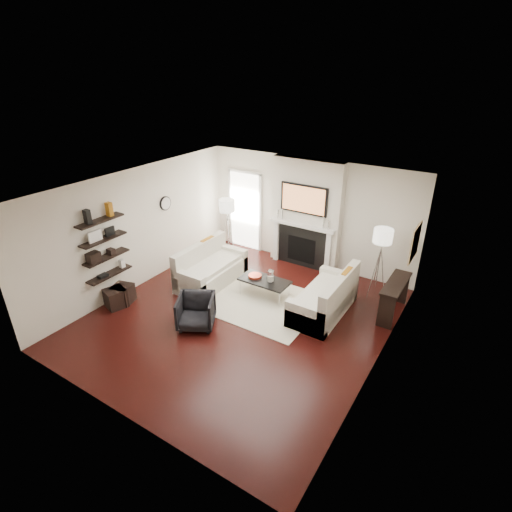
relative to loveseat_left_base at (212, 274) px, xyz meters
The scene contains 71 objects.
room_envelope 1.98m from the loveseat_left_base, 31.43° to the right, with size 6.00×6.00×6.00m.
chimney_breast 2.71m from the loveseat_left_base, 55.73° to the left, with size 1.80×0.25×2.70m, color silver.
fireplace_surround 2.37m from the loveseat_left_base, 53.87° to the left, with size 1.30×0.02×1.04m, color black.
firebox 2.35m from the loveseat_left_base, 53.80° to the left, with size 0.75×0.02×0.65m, color black.
mantel_pilaster_l 2.01m from the loveseat_left_base, 70.42° to the left, with size 0.12×0.08×1.10m, color white.
mantel_pilaster_r 2.83m from the loveseat_left_base, 41.56° to the left, with size 0.12×0.08×1.10m, color white.
mantel_shelf 2.48m from the loveseat_left_base, 53.14° to the left, with size 1.70×0.18×0.07m, color white.
tv_body 2.81m from the loveseat_left_base, 53.51° to the left, with size 1.20×0.06×0.70m, color black.
tv_screen 2.78m from the loveseat_left_base, 53.03° to the left, with size 1.10×0.01×0.62m, color #BF723F.
candlestick_l_tall 2.31m from the loveseat_left_base, 65.81° to the left, with size 0.04×0.04×0.30m, color silver.
candlestick_l_short 2.25m from the loveseat_left_base, 69.24° to the left, with size 0.04×0.04×0.24m, color silver.
candlestick_r_tall 2.89m from the loveseat_left_base, 43.81° to the left, with size 0.04×0.04×0.30m, color silver.
candlestick_r_short 2.97m from the loveseat_left_base, 41.95° to the left, with size 0.04×0.04×0.24m, color silver.
hallway_panel 2.34m from the loveseat_left_base, 102.34° to the left, with size 0.90×0.02×2.10m, color white.
door_trim_l 2.46m from the loveseat_left_base, 114.12° to the left, with size 0.06×0.06×2.16m, color white.
door_trim_r 2.28m from the loveseat_left_base, 89.64° to the left, with size 0.06×0.06×2.16m, color white.
door_trim_top 2.89m from the loveseat_left_base, 102.45° to the left, with size 1.02×0.06×0.06m, color white.
rug 1.37m from the loveseat_left_base, ahead, with size 2.60×2.00×0.01m, color beige.
loveseat_left_base is the anchor object (origin of this frame).
loveseat_left_back 0.46m from the loveseat_left_base, behind, with size 0.18×1.80×0.80m, color beige.
loveseat_left_arm_n 0.81m from the loveseat_left_base, 90.00° to the right, with size 0.85×0.18×0.60m, color beige.
loveseat_left_arm_s 0.81m from the loveseat_left_base, 90.00° to the left, with size 0.85×0.18×0.60m, color beige.
loveseat_left_cushion 0.26m from the loveseat_left_base, ahead, with size 0.63×1.44×0.10m, color beige.
pillow_left_orange 0.69m from the loveseat_left_base, 138.15° to the left, with size 0.10×0.42×0.42m, color #9F6213.
pillow_left_charcoal 0.68m from the loveseat_left_base, 138.15° to the right, with size 0.10×0.40×0.40m, color black.
loveseat_right_base 2.73m from the loveseat_left_base, ahead, with size 0.85×1.80×0.42m, color beige.
loveseat_right_back 3.08m from the loveseat_left_base, ahead, with size 0.18×1.80×0.80m, color beige.
loveseat_right_arm_n 2.78m from the loveseat_left_base, 11.85° to the right, with size 0.85×0.18×0.60m, color beige.
loveseat_right_arm_s 2.91m from the loveseat_left_base, 21.14° to the left, with size 0.85×0.18×0.60m, color beige.
loveseat_right_cushion 2.69m from the loveseat_left_base, ahead, with size 0.63×1.44×0.10m, color beige.
pillow_right_orange 3.14m from the loveseat_left_base, 10.04° to the left, with size 0.10×0.42×0.42m, color #9F6213.
pillow_right_charcoal 3.09m from the loveseat_left_base, ahead, with size 0.10×0.40×0.40m, color black.
coffee_table 1.39m from the loveseat_left_base, ahead, with size 1.10×0.55×0.04m, color black.
coffee_leg_nw 0.88m from the loveseat_left_base, ahead, with size 0.02×0.02×0.38m, color silver.
coffee_leg_ne 1.88m from the loveseat_left_base, ahead, with size 0.02×0.02×0.38m, color silver.
coffee_leg_sw 0.94m from the loveseat_left_base, 20.90° to the left, with size 0.02×0.02×0.38m, color silver.
coffee_leg_se 1.91m from the loveseat_left_base, 10.11° to the left, with size 0.02×0.02×0.38m, color silver.
hurricane_glass 1.57m from the loveseat_left_base, ahead, with size 0.15×0.15×0.25m, color white.
hurricane_candle 1.56m from the loveseat_left_base, ahead, with size 0.09×0.09×0.13m, color white.
copper_bowl 1.16m from the loveseat_left_base, ahead, with size 0.30×0.30×0.05m, color #A9301C.
armchair 1.73m from the loveseat_left_base, 62.10° to the right, with size 0.69×0.65×0.71m, color black.
lamp_left_post 1.44m from the loveseat_left_base, 109.72° to the left, with size 0.02×0.02×1.20m, color silver.
lamp_left_shade 1.86m from the loveseat_left_base, 109.72° to the left, with size 0.40×0.40×0.30m, color white.
lamp_left_leg_a 1.41m from the loveseat_left_base, 105.32° to the left, with size 0.02×0.02×1.25m, color silver.
lamp_left_leg_b 1.54m from the loveseat_left_base, 110.47° to the left, with size 0.02×0.02×1.25m, color silver.
lamp_left_leg_c 1.37m from the loveseat_left_base, 113.38° to the left, with size 0.02×0.02×1.25m, color silver.
lamp_right_post 3.75m from the loveseat_left_base, 23.02° to the left, with size 0.02×0.02×1.20m, color silver.
lamp_right_shade 3.93m from the loveseat_left_base, 23.02° to the left, with size 0.40×0.40×0.30m, color white.
lamp_right_leg_a 3.85m from the loveseat_left_base, 22.38° to the left, with size 0.02×0.02×1.25m, color silver.
lamp_right_leg_b 3.74m from the loveseat_left_base, 24.70° to the left, with size 0.02×0.02×1.25m, color silver.
lamp_right_leg_c 3.66m from the loveseat_left_base, 21.98° to the left, with size 0.02×0.02×1.25m, color silver.
console_top 4.10m from the loveseat_left_base, 13.31° to the left, with size 0.35×1.20×0.04m, color black.
console_leg_n 3.97m from the loveseat_left_base, ahead, with size 0.30×0.04×0.71m, color black.
console_leg_s 4.23m from the loveseat_left_base, 20.59° to the left, with size 0.30×0.04×0.71m, color black.
wall_art 4.49m from the loveseat_left_base, 16.32° to the left, with size 0.03×0.70×0.70m, color tan.
shelf_bottom 2.27m from the loveseat_left_base, 123.83° to the right, with size 0.25×1.00×0.04m, color black.
shelf_lower 2.39m from the loveseat_left_base, 123.83° to the right, with size 0.25×1.00×0.04m, color black.
shelf_upper 2.57m from the loveseat_left_base, 123.83° to the right, with size 0.25×1.00×0.04m, color black.
shelf_top 2.79m from the loveseat_left_base, 123.83° to the right, with size 0.25×1.00×0.04m, color black.
decor_magfile_a 3.06m from the loveseat_left_base, 120.51° to the right, with size 0.12×0.10×0.28m, color black.
decor_magfile_b 2.73m from the loveseat_left_base, 127.90° to the right, with size 0.12×0.10×0.28m, color #9F6213.
decor_frame_a 2.76m from the loveseat_left_base, 121.54° to the right, with size 0.04×0.30×0.22m, color white.
decor_frame_b 2.50m from the loveseat_left_base, 126.64° to the right, with size 0.04×0.22×0.18m, color black.
decor_wine_rack 2.67m from the loveseat_left_base, 120.04° to the right, with size 0.18×0.25×0.20m, color black.
decor_box_small 2.33m from the loveseat_left_base, 125.76° to the right, with size 0.15×0.12×0.12m, color black.
decor_books 2.42m from the loveseat_left_base, 121.60° to the right, with size 0.14×0.20×0.05m, color black.
decor_box_tall 2.04m from the loveseat_left_base, 129.45° to the right, with size 0.10×0.10×0.18m, color white.
clock_rim 2.01m from the loveseat_left_base, behind, with size 0.34×0.34×0.04m, color black.
clock_face 1.99m from the loveseat_left_base, behind, with size 0.29×0.29×0.01m, color white.
ottoman_near 2.03m from the loveseat_left_base, 122.34° to the right, with size 0.40×0.40×0.40m, color black.
ottoman_far 2.20m from the loveseat_left_base, 119.65° to the right, with size 0.40×0.40×0.40m, color black.
Camera 1 is at (3.91, -5.56, 4.70)m, focal length 28.00 mm.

